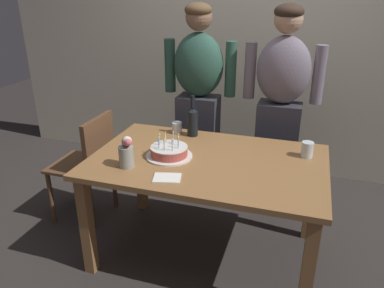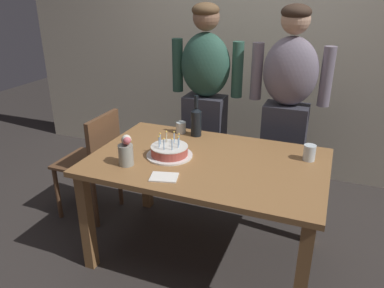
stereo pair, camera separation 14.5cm
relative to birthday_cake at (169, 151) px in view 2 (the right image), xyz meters
The scene contains 12 objects.
ground_plane 0.81m from the birthday_cake, ahead, with size 10.00×10.00×0.00m, color #332D2B.
back_wall 1.69m from the birthday_cake, 81.14° to the left, with size 5.20×0.10×2.60m, color beige.
dining_table 0.28m from the birthday_cake, ahead, with size 1.50×0.96×0.74m.
birthday_cake is the anchor object (origin of this frame).
water_glass_near 0.90m from the birthday_cake, 17.71° to the left, with size 0.08×0.08×0.10m, color silver.
water_glass_far 0.43m from the birthday_cake, 102.94° to the left, with size 0.07×0.07×0.09m, color silver.
wine_bottle 0.42m from the birthday_cake, 85.73° to the left, with size 0.08×0.08×0.31m.
napkin_stack 0.30m from the birthday_cake, 71.44° to the right, with size 0.16×0.12×0.01m, color white.
flower_vase 0.30m from the birthday_cake, 132.08° to the right, with size 0.10×0.09×0.21m.
person_man_bearded 0.86m from the birthday_cake, 93.85° to the left, with size 0.61×0.27×1.66m.
person_woman_cardigan 1.06m from the birthday_cake, 53.88° to the left, with size 0.61×0.27×1.66m.
dining_chair 0.82m from the birthday_cake, 164.46° to the left, with size 0.42×0.42×0.87m.
Camera 2 is at (0.70, -2.05, 1.76)m, focal length 34.85 mm.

